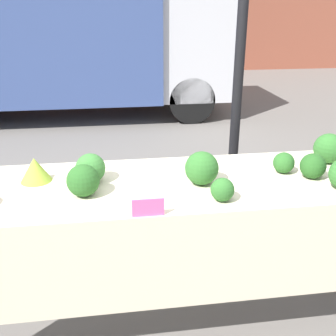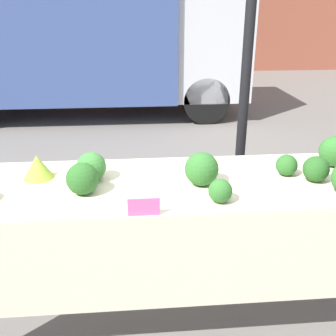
% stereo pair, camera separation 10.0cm
% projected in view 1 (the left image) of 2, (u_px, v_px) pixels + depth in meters
% --- Properties ---
extents(ground_plane, '(40.00, 40.00, 0.00)m').
position_uv_depth(ground_plane, '(168.00, 313.00, 2.38)').
color(ground_plane, slate).
extents(tent_pole, '(0.07, 0.07, 2.59)m').
position_uv_depth(tent_pole, '(239.00, 74.00, 2.68)').
color(tent_pole, black).
rests_on(tent_pole, ground_plane).
extents(parked_truck, '(5.11, 1.95, 2.77)m').
position_uv_depth(parked_truck, '(58.00, 23.00, 6.19)').
color(parked_truck, '#384C84').
rests_on(parked_truck, ground_plane).
extents(market_table, '(2.17, 0.71, 0.87)m').
position_uv_depth(market_table, '(170.00, 208.00, 2.03)').
color(market_table, beige).
rests_on(market_table, ground_plane).
extents(romanesco_head, '(0.16, 0.16, 0.13)m').
position_uv_depth(romanesco_head, '(35.00, 170.00, 2.04)').
color(romanesco_head, '#93B238').
rests_on(romanesco_head, market_table).
extents(broccoli_head_0, '(0.12, 0.12, 0.12)m').
position_uv_depth(broccoli_head_0, '(284.00, 163.00, 2.14)').
color(broccoli_head_0, '#285B23').
rests_on(broccoli_head_0, market_table).
extents(broccoli_head_1, '(0.14, 0.14, 0.14)m').
position_uv_depth(broccoli_head_1, '(313.00, 166.00, 2.07)').
color(broccoli_head_1, '#23511E').
rests_on(broccoli_head_1, market_table).
extents(broccoli_head_2, '(0.17, 0.17, 0.17)m').
position_uv_depth(broccoli_head_2, '(329.00, 148.00, 2.27)').
color(broccoli_head_2, '#2D6628').
rests_on(broccoli_head_2, market_table).
extents(broccoli_head_4, '(0.16, 0.16, 0.16)m').
position_uv_depth(broccoli_head_4, '(83.00, 181.00, 1.87)').
color(broccoli_head_4, '#285B23').
rests_on(broccoli_head_4, market_table).
extents(broccoli_head_5, '(0.17, 0.17, 0.17)m').
position_uv_depth(broccoli_head_5, '(202.00, 168.00, 1.99)').
color(broccoli_head_5, '#2D6628').
rests_on(broccoli_head_5, market_table).
extents(broccoli_head_6, '(0.11, 0.11, 0.11)m').
position_uv_depth(broccoli_head_6, '(222.00, 190.00, 1.83)').
color(broccoli_head_6, '#2D6628').
rests_on(broccoli_head_6, market_table).
extents(broccoli_head_7, '(0.15, 0.15, 0.15)m').
position_uv_depth(broccoli_head_7, '(90.00, 168.00, 2.02)').
color(broccoli_head_7, '#387533').
rests_on(broccoli_head_7, market_table).
extents(price_sign, '(0.14, 0.01, 0.08)m').
position_uv_depth(price_sign, '(148.00, 208.00, 1.70)').
color(price_sign, '#F45B9E').
rests_on(price_sign, market_table).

